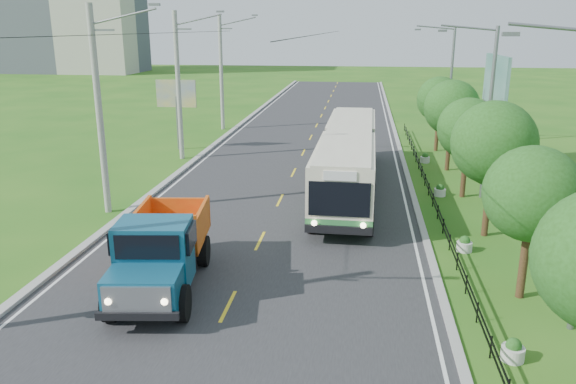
% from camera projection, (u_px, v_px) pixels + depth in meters
% --- Properties ---
extents(ground, '(240.00, 240.00, 0.00)m').
position_uv_depth(ground, '(228.00, 307.00, 18.66)').
color(ground, '#235E16').
rests_on(ground, ground).
extents(road, '(14.00, 120.00, 0.02)m').
position_uv_depth(road, '(297.00, 165.00, 37.68)').
color(road, '#28282B').
rests_on(road, ground).
extents(curb_left, '(0.40, 120.00, 0.15)m').
position_uv_depth(curb_left, '(193.00, 161.00, 38.56)').
color(curb_left, '#9E9E99').
rests_on(curb_left, ground).
extents(curb_right, '(0.30, 120.00, 0.10)m').
position_uv_depth(curb_right, '(405.00, 168.00, 36.77)').
color(curb_right, '#9E9E99').
rests_on(curb_right, ground).
extents(edge_line_left, '(0.12, 120.00, 0.00)m').
position_uv_depth(edge_line_left, '(201.00, 162.00, 38.50)').
color(edge_line_left, silver).
rests_on(edge_line_left, road).
extents(edge_line_right, '(0.12, 120.00, 0.00)m').
position_uv_depth(edge_line_right, '(398.00, 168.00, 36.84)').
color(edge_line_right, silver).
rests_on(edge_line_right, road).
extents(centre_dash, '(0.12, 2.20, 0.00)m').
position_uv_depth(centre_dash, '(228.00, 306.00, 18.65)').
color(centre_dash, yellow).
rests_on(centre_dash, road).
extents(railing_right, '(0.04, 40.00, 0.60)m').
position_uv_depth(railing_right, '(429.00, 190.00, 30.89)').
color(railing_right, black).
rests_on(railing_right, ground).
extents(pole_near, '(3.51, 0.32, 10.00)m').
position_uv_depth(pole_near, '(100.00, 111.00, 26.81)').
color(pole_near, gray).
rests_on(pole_near, ground).
extents(pole_mid, '(3.51, 0.32, 10.00)m').
position_uv_depth(pole_mid, '(179.00, 86.00, 38.22)').
color(pole_mid, gray).
rests_on(pole_mid, ground).
extents(pole_far, '(3.51, 0.32, 10.00)m').
position_uv_depth(pole_far, '(222.00, 72.00, 49.63)').
color(pole_far, gray).
rests_on(pole_far, ground).
extents(tree_second, '(3.18, 3.26, 5.30)m').
position_uv_depth(tree_second, '(532.00, 198.00, 18.47)').
color(tree_second, '#382314').
rests_on(tree_second, ground).
extents(tree_third, '(3.60, 3.62, 6.00)m').
position_uv_depth(tree_third, '(494.00, 147.00, 24.04)').
color(tree_third, '#382314').
rests_on(tree_third, ground).
extents(tree_fourth, '(3.24, 3.31, 5.40)m').
position_uv_depth(tree_fourth, '(468.00, 132.00, 29.86)').
color(tree_fourth, '#382314').
rests_on(tree_fourth, ground).
extents(tree_fifth, '(3.48, 3.52, 5.80)m').
position_uv_depth(tree_fifth, '(452.00, 111.00, 35.49)').
color(tree_fifth, '#382314').
rests_on(tree_fifth, ground).
extents(tree_back, '(3.30, 3.36, 5.50)m').
position_uv_depth(tree_back, '(440.00, 102.00, 41.25)').
color(tree_back, '#382314').
rests_on(tree_back, ground).
extents(streetlight_mid, '(3.02, 0.20, 9.07)m').
position_uv_depth(streetlight_mid, '(487.00, 107.00, 29.25)').
color(streetlight_mid, slate).
rests_on(streetlight_mid, ground).
extents(streetlight_far, '(3.02, 0.20, 9.07)m').
position_uv_depth(streetlight_far, '(449.00, 82.00, 42.57)').
color(streetlight_far, slate).
rests_on(streetlight_far, ground).
extents(planter_front, '(0.64, 0.64, 0.67)m').
position_uv_depth(planter_front, '(513.00, 351.00, 15.60)').
color(planter_front, silver).
rests_on(planter_front, ground).
extents(planter_near, '(0.64, 0.64, 0.67)m').
position_uv_depth(planter_near, '(464.00, 245.00, 23.21)').
color(planter_near, silver).
rests_on(planter_near, ground).
extents(planter_mid, '(0.64, 0.64, 0.67)m').
position_uv_depth(planter_mid, '(440.00, 191.00, 30.82)').
color(planter_mid, silver).
rests_on(planter_mid, ground).
extents(planter_far, '(0.64, 0.64, 0.67)m').
position_uv_depth(planter_far, '(425.00, 158.00, 38.42)').
color(planter_far, silver).
rests_on(planter_far, ground).
extents(billboard_left, '(3.00, 0.20, 5.20)m').
position_uv_depth(billboard_left, '(176.00, 98.00, 41.58)').
color(billboard_left, slate).
rests_on(billboard_left, ground).
extents(billboard_right, '(0.24, 6.00, 7.30)m').
position_uv_depth(billboard_right, '(495.00, 87.00, 34.63)').
color(billboard_right, slate).
rests_on(billboard_right, ground).
extents(apartment_far, '(24.00, 14.00, 26.00)m').
position_uv_depth(apartment_far, '(24.00, 10.00, 139.11)').
color(apartment_far, '#B7B2A3').
rests_on(apartment_far, ground).
extents(bus, '(3.17, 17.67, 3.40)m').
position_uv_depth(bus, '(348.00, 155.00, 31.44)').
color(bus, '#348240').
rests_on(bus, ground).
extents(dump_truck, '(3.32, 6.94, 2.81)m').
position_uv_depth(dump_truck, '(161.00, 246.00, 19.57)').
color(dump_truck, '#125271').
rests_on(dump_truck, ground).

